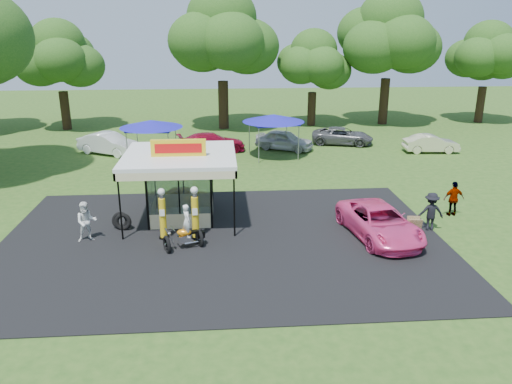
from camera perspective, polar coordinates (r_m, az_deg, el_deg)
ground at (r=20.99m, az=-3.72°, el=-7.82°), size 120.00×120.00×0.00m
asphalt_apron at (r=22.79m, az=-3.80°, el=-5.55°), size 20.00×14.00×0.04m
gas_station_kiosk at (r=25.04m, az=-8.55°, el=0.83°), size 5.40×5.40×4.18m
gas_pump_left at (r=22.92m, az=-10.62°, el=-2.60°), size 0.45×0.45×2.43m
gas_pump_right at (r=22.70m, az=-6.97°, el=-2.52°), size 0.47×0.47×2.51m
motorcycle at (r=21.92m, az=-8.02°, el=-4.43°), size 1.86×1.39×2.11m
spare_tires at (r=24.68m, az=-15.10°, el=-3.24°), size 1.05×0.71×0.87m
a_frame_sign at (r=23.86m, az=17.60°, el=-3.97°), size 0.60×0.57×1.04m
kiosk_car at (r=27.54m, az=-8.12°, el=-0.36°), size 2.82×1.13×0.96m
pink_sedan at (r=23.55m, az=13.93°, el=-3.37°), size 3.25×5.65×1.48m
spectator_west at (r=23.67m, az=-18.81°, el=-3.23°), size 1.06×0.92×1.86m
spectator_east_a at (r=24.95m, az=19.35°, el=-2.15°), size 1.27×0.79×1.89m
spectator_east_b at (r=27.32m, az=21.66°, el=-0.72°), size 1.08×0.48×1.82m
bg_car_a at (r=39.52m, az=-16.46°, el=5.32°), size 5.12×3.88×1.62m
bg_car_b at (r=38.65m, az=-5.09°, el=5.64°), size 5.49×3.17×1.50m
bg_car_c at (r=39.37m, az=3.26°, el=5.95°), size 4.85×3.77×1.54m
bg_car_d at (r=41.81m, az=9.84°, el=6.33°), size 5.38×3.50×1.38m
bg_car_e at (r=40.78m, az=19.36°, el=5.24°), size 4.21×1.68×1.36m
tent_west at (r=35.83m, az=-11.90°, el=7.59°), size 4.37×4.37×3.05m
tent_east at (r=36.74m, az=2.01°, el=8.39°), size 4.53×4.53×3.17m
oak_far_b at (r=49.95m, az=-21.55°, el=13.72°), size 8.18×8.18×9.76m
oak_far_c at (r=47.17m, az=-3.89°, el=16.80°), size 10.63×10.63×12.52m
oak_far_d at (r=49.00m, az=6.55°, el=14.12°), size 7.47×7.47×8.89m
oak_far_e at (r=50.95m, az=14.93°, el=16.29°), size 10.36×10.36×12.33m
oak_far_f at (r=55.14m, az=24.86°, el=13.60°), size 8.00×8.00×9.64m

